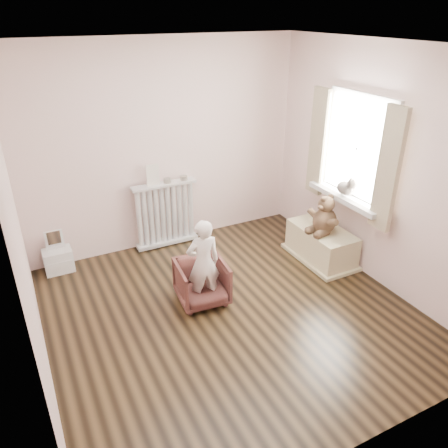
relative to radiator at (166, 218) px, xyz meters
name	(u,v)px	position (x,y,z in m)	size (l,w,h in m)	color
floor	(231,312)	(0.08, -1.68, -0.39)	(3.60, 3.60, 0.01)	black
ceiling	(233,46)	(0.08, -1.68, 2.21)	(3.60, 3.60, 0.01)	white
back_wall	(165,147)	(0.08, 0.12, 0.91)	(3.60, 0.02, 2.60)	white
front_wall	(374,306)	(0.08, -3.48, 0.91)	(3.60, 0.02, 2.60)	white
left_wall	(20,241)	(-1.72, -1.68, 0.91)	(0.02, 3.60, 2.60)	white
right_wall	(378,169)	(1.88, -1.68, 0.91)	(0.02, 3.60, 2.60)	white
window	(358,149)	(1.84, -1.38, 1.06)	(0.03, 0.90, 1.10)	white
window_sill	(345,198)	(1.75, -1.38, 0.48)	(0.22, 1.10, 0.06)	silver
curtain_left	(388,170)	(1.73, -1.95, 1.00)	(0.06, 0.26, 1.30)	tan
curtain_right	(318,142)	(1.73, -0.81, 1.00)	(0.06, 0.26, 1.30)	tan
radiator	(166,218)	(0.00, 0.00, 0.00)	(0.83, 0.16, 0.88)	silver
paper_doll	(153,175)	(-0.13, 0.00, 0.62)	(0.16, 0.01, 0.27)	beige
tin_a	(167,181)	(0.05, 0.00, 0.52)	(0.09, 0.09, 0.06)	#A59E8C
tin_b	(184,178)	(0.28, 0.00, 0.51)	(0.10, 0.10, 0.05)	#A59E8C
toy_vanity	(57,251)	(-1.39, -0.03, -0.11)	(0.33, 0.24, 0.52)	silver
armchair	(202,282)	(-0.10, -1.36, -0.15)	(0.51, 0.52, 0.48)	brown
child	(203,263)	(-0.10, -1.41, 0.12)	(0.36, 0.23, 0.97)	white
toy_bench	(321,244)	(1.60, -1.22, -0.19)	(0.47, 0.89, 0.42)	beige
teddy_bear	(325,213)	(1.56, -1.29, 0.28)	(0.39, 0.30, 0.48)	#3D2B1C
plush_cat	(346,187)	(1.74, -1.37, 0.61)	(0.18, 0.29, 0.24)	slate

